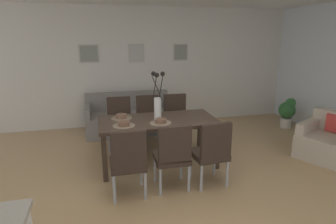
{
  "coord_description": "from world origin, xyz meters",
  "views": [
    {
      "loc": [
        -0.86,
        -3.18,
        2.01
      ],
      "look_at": [
        0.18,
        1.03,
        0.83
      ],
      "focal_mm": 30.71,
      "sensor_mm": 36.0,
      "label": 1
    }
  ],
  "objects_px": {
    "potted_plant": "(287,111)",
    "bowl_near_left": "(124,123)",
    "bowl_near_right": "(121,116)",
    "dining_table": "(158,124)",
    "dining_chair_far_right": "(149,118)",
    "framed_picture_center": "(136,53)",
    "dining_chair_mid_left": "(212,150)",
    "sofa": "(129,118)",
    "bowl_far_left": "(161,121)",
    "centerpiece_vase": "(158,102)",
    "dining_chair_near_right": "(120,120)",
    "dining_chair_mid_right": "(176,117)",
    "framed_picture_left": "(89,54)",
    "framed_picture_right": "(181,52)",
    "dining_chair_near_left": "(128,160)",
    "dining_chair_far_left": "(173,154)",
    "armchair": "(329,141)"
  },
  "relations": [
    {
      "from": "bowl_near_right",
      "to": "bowl_far_left",
      "type": "height_order",
      "value": "same"
    },
    {
      "from": "dining_chair_near_right",
      "to": "framed_picture_center",
      "type": "height_order",
      "value": "framed_picture_center"
    },
    {
      "from": "dining_table",
      "to": "armchair",
      "type": "height_order",
      "value": "armchair"
    },
    {
      "from": "dining_chair_mid_right",
      "to": "framed_picture_left",
      "type": "bearing_deg",
      "value": 138.49
    },
    {
      "from": "dining_chair_mid_left",
      "to": "bowl_far_left",
      "type": "xyz_separation_m",
      "value": [
        -0.56,
        0.64,
        0.27
      ]
    },
    {
      "from": "sofa",
      "to": "potted_plant",
      "type": "xyz_separation_m",
      "value": [
        3.41,
        -0.6,
        0.09
      ]
    },
    {
      "from": "dining_chair_mid_left",
      "to": "potted_plant",
      "type": "distance_m",
      "value": 3.26
    },
    {
      "from": "sofa",
      "to": "potted_plant",
      "type": "bearing_deg",
      "value": -9.94
    },
    {
      "from": "armchair",
      "to": "centerpiece_vase",
      "type": "bearing_deg",
      "value": 170.78
    },
    {
      "from": "dining_chair_mid_right",
      "to": "framed_picture_right",
      "type": "relative_size",
      "value": 2.47
    },
    {
      "from": "dining_table",
      "to": "framed_picture_left",
      "type": "bearing_deg",
      "value": 114.48
    },
    {
      "from": "centerpiece_vase",
      "to": "dining_chair_mid_right",
      "type": "bearing_deg",
      "value": 57.62
    },
    {
      "from": "dining_chair_far_left",
      "to": "framed_picture_center",
      "type": "relative_size",
      "value": 2.42
    },
    {
      "from": "centerpiece_vase",
      "to": "potted_plant",
      "type": "xyz_separation_m",
      "value": [
        3.15,
        1.12,
        -0.65
      ]
    },
    {
      "from": "dining_chair_far_right",
      "to": "dining_chair_mid_right",
      "type": "xyz_separation_m",
      "value": [
        0.52,
        -0.03,
        0.0
      ]
    },
    {
      "from": "dining_chair_near_left",
      "to": "potted_plant",
      "type": "distance_m",
      "value": 4.21
    },
    {
      "from": "dining_chair_mid_left",
      "to": "framed_picture_right",
      "type": "distance_m",
      "value": 3.27
    },
    {
      "from": "dining_chair_near_left",
      "to": "framed_picture_center",
      "type": "xyz_separation_m",
      "value": [
        0.56,
        3.07,
        1.11
      ]
    },
    {
      "from": "bowl_near_right",
      "to": "dining_table",
      "type": "bearing_deg",
      "value": -20.18
    },
    {
      "from": "dining_chair_near_left",
      "to": "sofa",
      "type": "xyz_separation_m",
      "value": [
        0.3,
        2.59,
        -0.23
      ]
    },
    {
      "from": "dining_table",
      "to": "potted_plant",
      "type": "relative_size",
      "value": 2.69
    },
    {
      "from": "bowl_near_left",
      "to": "potted_plant",
      "type": "xyz_separation_m",
      "value": [
        3.69,
        1.32,
        -0.41
      ]
    },
    {
      "from": "bowl_near_right",
      "to": "framed_picture_center",
      "type": "distance_m",
      "value": 2.24
    },
    {
      "from": "bowl_near_left",
      "to": "bowl_far_left",
      "type": "xyz_separation_m",
      "value": [
        0.54,
        0.0,
        0.0
      ]
    },
    {
      "from": "dining_chair_mid_left",
      "to": "potted_plant",
      "type": "bearing_deg",
      "value": 37.13
    },
    {
      "from": "bowl_far_left",
      "to": "framed_picture_center",
      "type": "relative_size",
      "value": 0.45
    },
    {
      "from": "dining_chair_far_left",
      "to": "bowl_near_left",
      "type": "relative_size",
      "value": 5.41
    },
    {
      "from": "dining_chair_far_left",
      "to": "bowl_far_left",
      "type": "bearing_deg",
      "value": 91.97
    },
    {
      "from": "dining_table",
      "to": "potted_plant",
      "type": "bearing_deg",
      "value": 19.67
    },
    {
      "from": "dining_table",
      "to": "potted_plant",
      "type": "xyz_separation_m",
      "value": [
        3.15,
        1.13,
        -0.29
      ]
    },
    {
      "from": "potted_plant",
      "to": "bowl_near_left",
      "type": "bearing_deg",
      "value": -160.25
    },
    {
      "from": "dining_chair_near_left",
      "to": "bowl_near_right",
      "type": "height_order",
      "value": "dining_chair_near_left"
    },
    {
      "from": "bowl_near_left",
      "to": "armchair",
      "type": "height_order",
      "value": "bowl_near_left"
    },
    {
      "from": "dining_chair_near_right",
      "to": "dining_chair_mid_right",
      "type": "xyz_separation_m",
      "value": [
        1.06,
        -0.01,
        0.0
      ]
    },
    {
      "from": "centerpiece_vase",
      "to": "framed_picture_left",
      "type": "relative_size",
      "value": 1.81
    },
    {
      "from": "framed_picture_left",
      "to": "sofa",
      "type": "bearing_deg",
      "value": -32.89
    },
    {
      "from": "centerpiece_vase",
      "to": "bowl_far_left",
      "type": "relative_size",
      "value": 4.32
    },
    {
      "from": "dining_chair_mid_left",
      "to": "sofa",
      "type": "distance_m",
      "value": 2.7
    },
    {
      "from": "bowl_near_right",
      "to": "armchair",
      "type": "height_order",
      "value": "bowl_near_right"
    },
    {
      "from": "dining_chair_far_right",
      "to": "framed_picture_center",
      "type": "bearing_deg",
      "value": 90.77
    },
    {
      "from": "sofa",
      "to": "framed_picture_right",
      "type": "bearing_deg",
      "value": 20.9
    },
    {
      "from": "framed_picture_right",
      "to": "framed_picture_center",
      "type": "bearing_deg",
      "value": -180.0
    },
    {
      "from": "dining_chair_mid_right",
      "to": "framed_picture_right",
      "type": "height_order",
      "value": "framed_picture_right"
    },
    {
      "from": "dining_chair_far_left",
      "to": "dining_chair_near_right",
      "type": "bearing_deg",
      "value": 108.01
    },
    {
      "from": "dining_chair_far_right",
      "to": "potted_plant",
      "type": "xyz_separation_m",
      "value": [
        3.13,
        0.26,
        -0.14
      ]
    },
    {
      "from": "dining_chair_mid_right",
      "to": "centerpiece_vase",
      "type": "height_order",
      "value": "centerpiece_vase"
    },
    {
      "from": "dining_chair_near_right",
      "to": "framed_picture_center",
      "type": "xyz_separation_m",
      "value": [
        0.53,
        1.35,
        1.11
      ]
    },
    {
      "from": "dining_chair_near_left",
      "to": "bowl_far_left",
      "type": "relative_size",
      "value": 5.41
    },
    {
      "from": "framed_picture_left",
      "to": "potted_plant",
      "type": "bearing_deg",
      "value": -14.57
    },
    {
      "from": "dining_chair_mid_right",
      "to": "bowl_near_right",
      "type": "relative_size",
      "value": 5.41
    }
  ]
}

